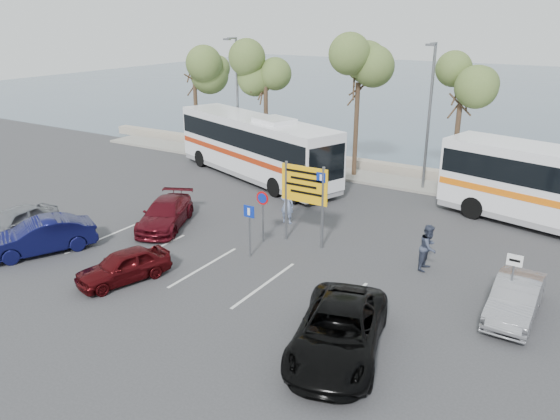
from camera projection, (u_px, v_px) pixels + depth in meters
The scene contains 24 objects.
ground at pixel (243, 264), 22.00m from camera, with size 120.00×120.00×0.00m, color #343437.
kerb_strip at pixel (376, 179), 33.19m from camera, with size 44.00×2.40×0.15m, color gray.
seawall at pixel (389, 168), 34.71m from camera, with size 48.00×0.80×0.60m, color gray.
sea at pixel (514, 93), 70.03m from camera, with size 140.00×140.00×0.00m, color #42566B.
tree_far_left at pixel (194, 63), 38.01m from camera, with size 3.20×3.20×7.60m.
tree_left at pixel (266, 72), 35.15m from camera, with size 3.20×3.20×7.20m.
tree_mid at pixel (359, 67), 31.71m from camera, with size 3.20×3.20×8.00m.
tree_right at pixel (463, 81), 28.90m from camera, with size 3.20×3.20×7.40m.
street_lamp_left at pixel (237, 93), 36.23m from camera, with size 0.45×1.15×8.01m.
street_lamp_right at pixel (429, 110), 29.79m from camera, with size 0.45×1.15×8.01m.
direction_sign at pixel (304, 191), 23.25m from camera, with size 2.20×0.12×3.60m.
sign_no_stop at pixel (263, 208), 23.68m from camera, with size 0.60×0.08×2.35m.
sign_parking at pixel (249, 224), 22.24m from camera, with size 0.50×0.07×2.25m.
sign_taxi at pixel (512, 276), 17.87m from camera, with size 0.50×0.07×2.20m.
lane_markings at pixel (205, 267), 21.77m from camera, with size 12.02×4.20×0.01m, color silver, non-canonical shape.
coach_bus_left at pixel (255, 149), 33.01m from camera, with size 12.93×6.97×3.98m.
car_silver_a at pixel (14, 223), 24.38m from camera, with size 1.68×4.16×1.42m, color gray.
car_blue at pixel (40, 236), 22.89m from camera, with size 1.54×4.42×1.46m, color #0D1041.
car_maroon at pixel (165, 214), 25.73m from camera, with size 1.82×4.48×1.30m, color #540E17.
car_red at pixel (123, 266), 20.48m from camera, with size 1.43×3.56×1.21m, color #480A0D.
suv_black at pixel (338, 331), 16.01m from camera, with size 2.44×5.30×1.47m, color black.
car_silver_b at pixel (515, 298), 18.03m from camera, with size 1.39×3.98×1.31m, color gray.
pedestrian_near at pixel (287, 205), 26.12m from camera, with size 0.67×0.44×1.85m, color #8598C2.
pedestrian_far at pixel (428, 247), 21.31m from camera, with size 0.90×0.70×1.86m, color #353C50.
Camera 1 is at (11.78, -16.20, 9.50)m, focal length 35.00 mm.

